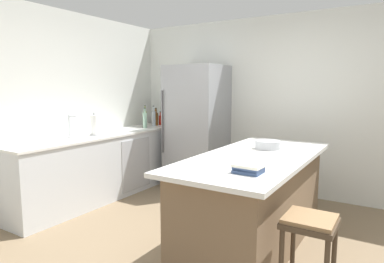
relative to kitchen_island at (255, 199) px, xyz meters
name	(u,v)px	position (x,y,z in m)	size (l,w,h in m)	color
ground_plane	(205,252)	(-0.32, -0.43, -0.46)	(7.20, 7.20, 0.00)	#7A664C
wall_rear	(281,106)	(-0.32, 1.82, 0.84)	(6.00, 0.10, 2.60)	silver
wall_left	(41,108)	(-2.77, -0.43, 0.84)	(0.10, 6.00, 2.60)	silver
counter_run_left	(103,165)	(-2.40, 0.25, 0.00)	(0.67, 2.88, 0.92)	silver
kitchen_island	(255,199)	(0.00, 0.00, 0.00)	(0.98, 2.22, 0.91)	#7A6047
refrigerator	(197,127)	(-1.52, 1.40, 0.49)	(0.83, 0.78, 1.90)	#93969B
bar_stool	(309,233)	(0.69, -0.72, 0.08)	(0.36, 0.36, 0.66)	#473828
sink_faucet	(70,126)	(-2.45, -0.25, 0.61)	(0.15, 0.05, 0.30)	silver
paper_towel_roll	(94,125)	(-2.37, 0.09, 0.59)	(0.14, 0.14, 0.31)	gray
hot_sauce_bottle	(160,120)	(-2.36, 1.56, 0.55)	(0.05, 0.05, 0.24)	red
whiskey_bottle	(156,118)	(-2.38, 1.46, 0.58)	(0.07, 0.07, 0.30)	brown
soda_bottle	(154,118)	(-2.36, 1.37, 0.59)	(0.07, 0.07, 0.34)	silver
olive_oil_bottle	(145,118)	(-2.47, 1.29, 0.59)	(0.06, 0.06, 0.35)	olive
syrup_bottle	(145,121)	(-2.41, 1.19, 0.56)	(0.06, 0.06, 0.24)	#5B3319
gin_bottle	(145,120)	(-2.31, 1.09, 0.59)	(0.07, 0.07, 0.33)	#8CB79E
cookbook_stack	(248,168)	(0.20, -0.68, 0.48)	(0.23, 0.19, 0.07)	#334770
mixing_bowl	(268,145)	(-0.02, 0.40, 0.49)	(0.28, 0.28, 0.09)	#B2B5BA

